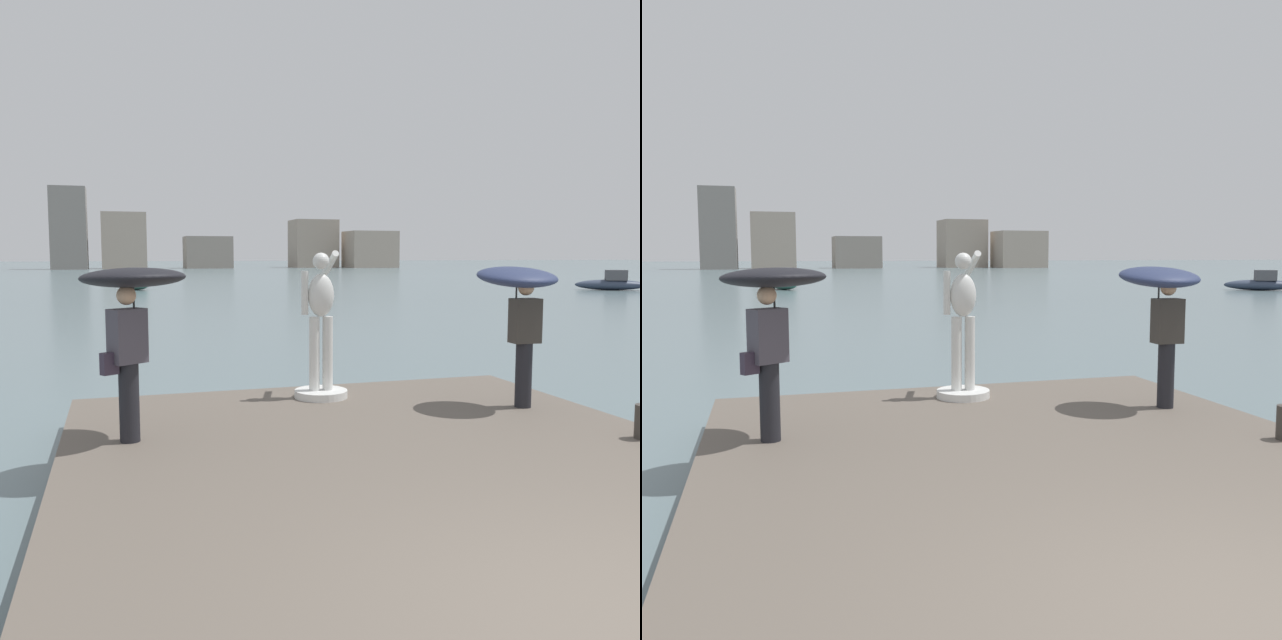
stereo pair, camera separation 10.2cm
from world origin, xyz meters
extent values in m
plane|color=slate|center=(0.00, 40.00, 0.00)|extent=(400.00, 400.00, 0.00)
cube|color=#60564C|center=(0.00, 2.08, 0.20)|extent=(6.75, 10.17, 0.40)
cylinder|color=silver|center=(0.08, 6.29, 0.45)|extent=(0.77, 0.77, 0.11)
cylinder|color=silver|center=(-0.02, 6.29, 1.04)|extent=(0.15, 0.15, 1.07)
cylinder|color=silver|center=(0.18, 6.29, 1.04)|extent=(0.15, 0.15, 1.07)
ellipsoid|color=silver|center=(0.08, 6.29, 1.89)|extent=(0.38, 0.26, 0.62)
sphere|color=silver|center=(0.08, 6.29, 2.37)|extent=(0.24, 0.24, 0.24)
cylinder|color=silver|center=(-0.16, 6.29, 1.92)|extent=(0.10, 0.10, 0.62)
cylinder|color=silver|center=(0.30, 6.56, 2.33)|extent=(0.10, 0.59, 0.40)
cylinder|color=black|center=(-2.63, 4.69, 0.84)|extent=(0.22, 0.22, 0.88)
cube|color=#47424C|center=(-2.63, 4.69, 1.58)|extent=(0.45, 0.41, 0.60)
sphere|color=tan|center=(-2.63, 4.69, 2.02)|extent=(0.21, 0.21, 0.21)
cylinder|color=#262626|center=(-2.55, 4.79, 1.90)|extent=(0.02, 0.02, 0.53)
ellipsoid|color=black|center=(-2.55, 4.79, 2.21)|extent=(1.59, 1.59, 0.25)
cube|color=#332838|center=(-2.82, 4.59, 1.30)|extent=(0.21, 0.18, 0.24)
cylinder|color=black|center=(2.53, 4.91, 0.84)|extent=(0.22, 0.22, 0.88)
cube|color=#38332D|center=(2.53, 4.91, 1.58)|extent=(0.39, 0.25, 0.60)
sphere|color=tan|center=(2.53, 4.91, 2.02)|extent=(0.21, 0.21, 0.21)
cylinder|color=#262626|center=(2.41, 4.96, 1.87)|extent=(0.02, 0.02, 0.48)
ellipsoid|color=navy|center=(2.41, 4.96, 2.17)|extent=(1.09, 1.11, 0.36)
ellipsoid|color=#336B5B|center=(-1.54, 45.52, 0.37)|extent=(2.39, 3.26, 0.75)
cube|color=#4C4C51|center=(-1.42, 45.31, 1.12)|extent=(1.21, 1.42, 0.84)
ellipsoid|color=#2D384C|center=(29.70, 35.61, 0.36)|extent=(4.54, 3.50, 0.72)
cube|color=#4C4C51|center=(29.99, 35.42, 1.03)|extent=(1.64, 1.50, 0.71)
cube|color=gray|center=(-9.93, 113.38, 6.57)|extent=(5.54, 5.49, 13.13)
cube|color=#A89989|center=(-1.43, 116.01, 4.67)|extent=(7.15, 7.64, 9.34)
cube|color=gray|center=(12.63, 116.45, 2.75)|extent=(7.97, 7.03, 5.49)
cube|color=gray|center=(32.21, 117.54, 4.34)|extent=(7.89, 7.12, 8.68)
cube|color=#A89989|center=(41.63, 112.78, 3.29)|extent=(8.61, 7.13, 6.57)
camera|label=1|loc=(-2.72, -2.93, 2.47)|focal=37.88mm
camera|label=2|loc=(-2.62, -2.96, 2.47)|focal=37.88mm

